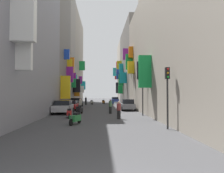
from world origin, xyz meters
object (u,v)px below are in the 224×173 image
parked_car_blue (115,100)px  pedestrian_near_right (86,101)px  scooter_black (80,110)px  traffic_light_far_corner (143,85)px  parked_car_black (76,102)px  pedestrian_near_left (80,105)px  parked_car_red (70,105)px  scooter_green (75,118)px  pedestrian_crossing (119,110)px  parked_car_grey (127,105)px  scooter_red (69,113)px  scooter_orange (103,102)px  scooter_blue (113,102)px  scooter_white (92,102)px  traffic_light_near_corner (167,87)px  parked_car_silver (63,107)px  pedestrian_mid_street (110,106)px

parked_car_blue → pedestrian_near_right: 11.20m
scooter_black → traffic_light_far_corner: bearing=-15.7°
parked_car_black → pedestrian_near_left: bearing=-80.4°
parked_car_red → scooter_green: (2.31, -13.81, -0.24)m
pedestrian_near_right → pedestrian_crossing: bearing=-79.1°
scooter_black → parked_car_grey: bearing=40.9°
scooter_red → scooter_orange: same height
parked_car_blue → scooter_blue: bearing=-96.1°
traffic_light_far_corner → parked_car_black: bearing=120.2°
scooter_white → traffic_light_near_corner: size_ratio=0.47×
parked_car_blue → scooter_white: parked_car_blue is taller
parked_car_silver → scooter_black: parked_car_silver is taller
scooter_blue → scooter_red: 23.54m
scooter_red → scooter_green: 4.59m
parked_car_grey → scooter_black: size_ratio=2.37×
parked_car_black → traffic_light_near_corner: size_ratio=1.03×
scooter_green → traffic_light_far_corner: size_ratio=0.38×
parked_car_silver → pedestrian_mid_street: 5.35m
scooter_white → scooter_green: (0.08, -29.19, -0.00)m
parked_car_black → parked_car_grey: size_ratio=0.98×
parked_car_silver → pedestrian_crossing: size_ratio=2.66×
parked_car_red → scooter_red: 9.44m
parked_car_grey → pedestrian_crossing: (-1.94, -9.84, 0.01)m
scooter_orange → scooter_white: bearing=-138.0°
pedestrian_near_left → pedestrian_mid_street: 4.67m
parked_car_silver → scooter_orange: bearing=78.1°
scooter_red → scooter_green: (1.11, -4.46, -0.00)m
parked_car_grey → scooter_white: size_ratio=2.24×
parked_car_grey → scooter_green: size_ratio=2.39×
pedestrian_crossing → scooter_black: bearing=129.9°
pedestrian_crossing → pedestrian_near_right: 24.41m
scooter_blue → scooter_black: bearing=-103.6°
parked_car_grey → pedestrian_near_left: pedestrian_near_left is taller
scooter_white → pedestrian_near_right: bearing=-119.0°
parked_car_silver → scooter_black: bearing=-23.5°
parked_car_blue → pedestrian_mid_street: pedestrian_mid_street is taller
scooter_black → traffic_light_near_corner: 12.56m
parked_car_black → scooter_blue: size_ratio=2.21×
scooter_white → pedestrian_mid_street: 20.91m
scooter_orange → pedestrian_mid_street: size_ratio=1.19×
pedestrian_near_left → traffic_light_near_corner: traffic_light_near_corner is taller
scooter_black → pedestrian_mid_street: size_ratio=1.09×
parked_car_red → scooter_orange: (4.67, 17.57, -0.24)m
pedestrian_near_left → traffic_light_far_corner: traffic_light_far_corner is taller
parked_car_silver → scooter_red: parked_car_silver is taller
pedestrian_mid_street → scooter_red: bearing=-134.9°
parked_car_black → pedestrian_near_left: pedestrian_near_left is taller
parked_car_grey → scooter_blue: (-1.20, 14.30, -0.31)m
parked_car_silver → scooter_blue: size_ratio=2.27×
scooter_black → traffic_light_far_corner: (6.67, -1.87, 2.65)m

